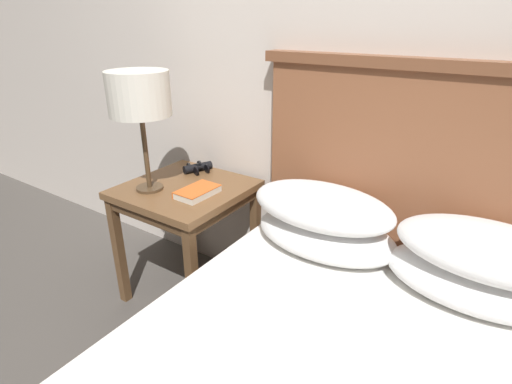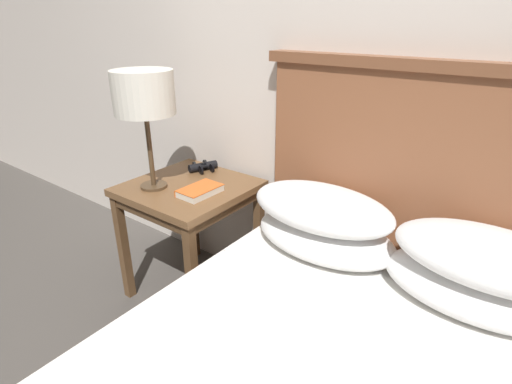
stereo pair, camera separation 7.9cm
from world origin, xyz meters
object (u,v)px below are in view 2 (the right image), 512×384
at_px(book_on_nightstand, 200,191).
at_px(binoculars_pair, 203,167).
at_px(table_lamp, 144,95).
at_px(nightstand, 190,200).

relative_size(book_on_nightstand, binoculars_pair, 1.28).
relative_size(table_lamp, binoculars_pair, 3.44).
bearing_deg(table_lamp, book_on_nightstand, 17.93).
bearing_deg(book_on_nightstand, nightstand, 159.92).
bearing_deg(nightstand, binoculars_pair, 113.08).
xyz_separation_m(nightstand, table_lamp, (-0.12, -0.12, 0.54)).
bearing_deg(binoculars_pair, book_on_nightstand, -49.23).
bearing_deg(book_on_nightstand, binoculars_pair, 130.77).
xyz_separation_m(table_lamp, book_on_nightstand, (0.24, 0.08, -0.44)).
xyz_separation_m(table_lamp, binoculars_pair, (0.03, 0.32, -0.43)).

